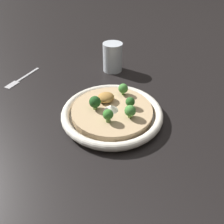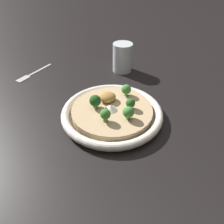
{
  "view_description": "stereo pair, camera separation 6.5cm",
  "coord_description": "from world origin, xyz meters",
  "px_view_note": "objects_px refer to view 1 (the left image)",
  "views": [
    {
      "loc": [
        0.23,
        0.46,
        0.42
      ],
      "look_at": [
        0.0,
        0.0,
        0.02
      ],
      "focal_mm": 35.0,
      "sensor_mm": 36.0,
      "label": 1
    },
    {
      "loc": [
        0.17,
        0.49,
        0.42
      ],
      "look_at": [
        0.0,
        0.0,
        0.02
      ],
      "focal_mm": 35.0,
      "sensor_mm": 36.0,
      "label": 2
    }
  ],
  "objects_px": {
    "broccoli_back": "(130,111)",
    "broccoli_back_left": "(130,102)",
    "risotto_bowl": "(112,113)",
    "broccoli_back_right": "(108,115)",
    "drinking_glass": "(113,57)",
    "fork_utensil": "(20,79)",
    "broccoli_front_right": "(95,102)",
    "broccoli_front_left": "(123,89)"
  },
  "relations": [
    {
      "from": "broccoli_back_left",
      "to": "risotto_bowl",
      "type": "bearing_deg",
      "value": -18.64
    },
    {
      "from": "broccoli_back",
      "to": "broccoli_back_left",
      "type": "bearing_deg",
      "value": -120.25
    },
    {
      "from": "broccoli_back_right",
      "to": "drinking_glass",
      "type": "xyz_separation_m",
      "value": [
        -0.18,
        -0.33,
        0.0
      ]
    },
    {
      "from": "broccoli_back_right",
      "to": "broccoli_front_left",
      "type": "xyz_separation_m",
      "value": [
        -0.1,
        -0.1,
        -0.0
      ]
    },
    {
      "from": "risotto_bowl",
      "to": "broccoli_front_left",
      "type": "relative_size",
      "value": 8.12
    },
    {
      "from": "risotto_bowl",
      "to": "drinking_glass",
      "type": "relative_size",
      "value": 2.67
    },
    {
      "from": "risotto_bowl",
      "to": "fork_utensil",
      "type": "height_order",
      "value": "risotto_bowl"
    },
    {
      "from": "risotto_bowl",
      "to": "broccoli_front_right",
      "type": "distance_m",
      "value": 0.06
    },
    {
      "from": "risotto_bowl",
      "to": "broccoli_back",
      "type": "xyz_separation_m",
      "value": [
        -0.03,
        0.06,
        0.04
      ]
    },
    {
      "from": "drinking_glass",
      "to": "broccoli_back_left",
      "type": "bearing_deg",
      "value": 73.15
    },
    {
      "from": "drinking_glass",
      "to": "broccoli_back",
      "type": "bearing_deg",
      "value": 71.39
    },
    {
      "from": "broccoli_back_right",
      "to": "drinking_glass",
      "type": "height_order",
      "value": "drinking_glass"
    },
    {
      "from": "broccoli_back_left",
      "to": "drinking_glass",
      "type": "xyz_separation_m",
      "value": [
        -0.09,
        -0.3,
        0.0
      ]
    },
    {
      "from": "broccoli_front_right",
      "to": "fork_utensil",
      "type": "distance_m",
      "value": 0.39
    },
    {
      "from": "broccoli_back",
      "to": "drinking_glass",
      "type": "distance_m",
      "value": 0.36
    },
    {
      "from": "broccoli_front_right",
      "to": "risotto_bowl",
      "type": "bearing_deg",
      "value": 154.42
    },
    {
      "from": "broccoli_back_right",
      "to": "broccoli_back_left",
      "type": "distance_m",
      "value": 0.09
    },
    {
      "from": "broccoli_back",
      "to": "broccoli_front_right",
      "type": "relative_size",
      "value": 0.92
    },
    {
      "from": "risotto_bowl",
      "to": "broccoli_back_right",
      "type": "relative_size",
      "value": 7.86
    },
    {
      "from": "risotto_bowl",
      "to": "broccoli_back_right",
      "type": "distance_m",
      "value": 0.07
    },
    {
      "from": "broccoli_back_right",
      "to": "broccoli_front_right",
      "type": "xyz_separation_m",
      "value": [
        0.01,
        -0.07,
        0.0
      ]
    },
    {
      "from": "risotto_bowl",
      "to": "broccoli_front_left",
      "type": "bearing_deg",
      "value": -141.11
    },
    {
      "from": "broccoli_back",
      "to": "broccoli_front_right",
      "type": "xyz_separation_m",
      "value": [
        0.07,
        -0.08,
        0.0
      ]
    },
    {
      "from": "broccoli_back_right",
      "to": "broccoli_back",
      "type": "height_order",
      "value": "same"
    },
    {
      "from": "broccoli_back_left",
      "to": "broccoli_front_right",
      "type": "height_order",
      "value": "broccoli_front_right"
    },
    {
      "from": "broccoli_back_right",
      "to": "broccoli_back",
      "type": "relative_size",
      "value": 1.01
    },
    {
      "from": "risotto_bowl",
      "to": "fork_utensil",
      "type": "xyz_separation_m",
      "value": [
        0.22,
        -0.36,
        -0.02
      ]
    },
    {
      "from": "drinking_glass",
      "to": "fork_utensil",
      "type": "relative_size",
      "value": 0.77
    },
    {
      "from": "broccoli_front_left",
      "to": "fork_utensil",
      "type": "height_order",
      "value": "broccoli_front_left"
    },
    {
      "from": "fork_utensil",
      "to": "risotto_bowl",
      "type": "bearing_deg",
      "value": 81.11
    },
    {
      "from": "broccoli_front_left",
      "to": "drinking_glass",
      "type": "bearing_deg",
      "value": -108.36
    },
    {
      "from": "broccoli_back",
      "to": "broccoli_back_left",
      "type": "relative_size",
      "value": 1.15
    },
    {
      "from": "broccoli_back",
      "to": "fork_utensil",
      "type": "height_order",
      "value": "broccoli_back"
    },
    {
      "from": "broccoli_front_left",
      "to": "broccoli_front_right",
      "type": "distance_m",
      "value": 0.11
    },
    {
      "from": "broccoli_back",
      "to": "broccoli_back_left",
      "type": "xyz_separation_m",
      "value": [
        -0.02,
        -0.04,
        -0.0
      ]
    },
    {
      "from": "drinking_glass",
      "to": "fork_utensil",
      "type": "xyz_separation_m",
      "value": [
        0.36,
        -0.08,
        -0.05
      ]
    },
    {
      "from": "broccoli_back",
      "to": "drinking_glass",
      "type": "height_order",
      "value": "drinking_glass"
    },
    {
      "from": "broccoli_back",
      "to": "drinking_glass",
      "type": "bearing_deg",
      "value": -108.61
    },
    {
      "from": "broccoli_front_left",
      "to": "drinking_glass",
      "type": "distance_m",
      "value": 0.24
    },
    {
      "from": "broccoli_back",
      "to": "fork_utensil",
      "type": "xyz_separation_m",
      "value": [
        0.25,
        -0.42,
        -0.05
      ]
    },
    {
      "from": "broccoli_back_right",
      "to": "broccoli_front_right",
      "type": "height_order",
      "value": "broccoli_front_right"
    },
    {
      "from": "broccoli_back_right",
      "to": "broccoli_front_left",
      "type": "distance_m",
      "value": 0.14
    }
  ]
}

